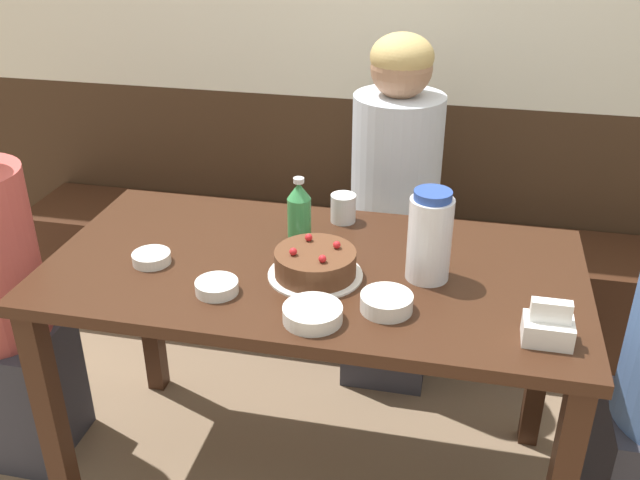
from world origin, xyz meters
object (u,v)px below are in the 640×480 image
object	(u,v)px
bowl_side_dish	(313,314)
bowl_sauce_shallow	(152,258)
water_pitcher	(430,236)
soju_bottle	(299,210)
napkin_holder	(548,327)
bench_seat	(360,282)
glass_water_tall	(343,208)
bowl_rice_small	(387,302)
person_grey_tee	(393,227)
birthday_cake	(315,264)
bowl_soup_white	(217,287)

from	to	relation	value
bowl_side_dish	bowl_sauce_shallow	xyz separation A→B (m)	(-0.48, 0.18, -0.00)
water_pitcher	soju_bottle	world-z (taller)	water_pitcher
water_pitcher	napkin_holder	size ratio (longest dim) A/B	2.21
bench_seat	glass_water_tall	distance (m)	0.80
bowl_rice_small	glass_water_tall	distance (m)	0.50
bowl_rice_small	person_grey_tee	size ratio (longest dim) A/B	0.10
bench_seat	bowl_side_dish	distance (m)	1.22
bench_seat	bowl_side_dish	bearing A→B (deg)	-87.00
birthday_cake	bowl_side_dish	size ratio (longest dim) A/B	1.75
napkin_holder	bowl_rice_small	xyz separation A→B (m)	(-0.37, 0.05, -0.02)
birthday_cake	water_pitcher	xyz separation A→B (m)	(0.28, 0.06, 0.08)
person_grey_tee	glass_water_tall	bearing A→B (deg)	-18.82
water_pitcher	birthday_cake	bearing A→B (deg)	-168.20
bowl_side_dish	bench_seat	bearing A→B (deg)	93.00
bowl_side_dish	person_grey_tee	distance (m)	0.91
soju_bottle	bowl_sauce_shallow	xyz separation A→B (m)	(-0.35, -0.23, -0.07)
bench_seat	birthday_cake	xyz separation A→B (m)	(0.02, -0.88, 0.57)
soju_bottle	glass_water_tall	xyz separation A→B (m)	(0.10, 0.14, -0.04)
bowl_rice_small	bowl_side_dish	distance (m)	0.18
bench_seat	glass_water_tall	world-z (taller)	glass_water_tall
napkin_holder	bowl_side_dish	size ratio (longest dim) A/B	0.78
water_pitcher	person_grey_tee	size ratio (longest dim) A/B	0.19
bench_seat	bowl_soup_white	xyz separation A→B (m)	(-0.20, -1.02, 0.55)
napkin_holder	bowl_rice_small	distance (m)	0.37
glass_water_tall	bowl_sauce_shallow	bearing A→B (deg)	-141.43
birthday_cake	glass_water_tall	size ratio (longest dim) A/B	2.92
bowl_rice_small	soju_bottle	bearing A→B (deg)	132.43
napkin_holder	bowl_side_dish	xyz separation A→B (m)	(-0.53, -0.03, -0.02)
birthday_cake	bowl_rice_small	bearing A→B (deg)	-31.13
birthday_cake	soju_bottle	size ratio (longest dim) A/B	1.34
bowl_side_dish	soju_bottle	bearing A→B (deg)	107.98
napkin_holder	bowl_sauce_shallow	world-z (taller)	napkin_holder
water_pitcher	napkin_holder	xyz separation A→B (m)	(0.29, -0.23, -0.08)
bowl_rice_small	person_grey_tee	world-z (taller)	person_grey_tee
bench_seat	bowl_soup_white	bearing A→B (deg)	-101.36
bowl_rice_small	bowl_sauce_shallow	bearing A→B (deg)	171.65
person_grey_tee	bench_seat	bearing A→B (deg)	-145.24
birthday_cake	bowl_soup_white	size ratio (longest dim) A/B	2.29
bowl_sauce_shallow	glass_water_tall	world-z (taller)	glass_water_tall
napkin_holder	bowl_soup_white	distance (m)	0.79
water_pitcher	bowl_sauce_shallow	xyz separation A→B (m)	(-0.73, -0.09, -0.10)
napkin_holder	glass_water_tall	world-z (taller)	napkin_holder
bowl_soup_white	glass_water_tall	bearing A→B (deg)	63.64
bowl_soup_white	glass_water_tall	size ratio (longest dim) A/B	1.27
water_pitcher	bowl_side_dish	xyz separation A→B (m)	(-0.24, -0.26, -0.10)
birthday_cake	glass_water_tall	world-z (taller)	birthday_cake
birthday_cake	bowl_sauce_shallow	world-z (taller)	birthday_cake
soju_bottle	person_grey_tee	bearing A→B (deg)	65.53
water_pitcher	glass_water_tall	size ratio (longest dim) A/B	2.86
bench_seat	bowl_soup_white	size ratio (longest dim) A/B	25.53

